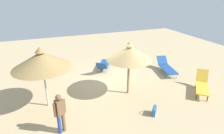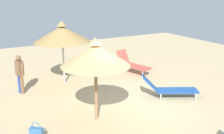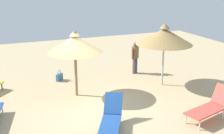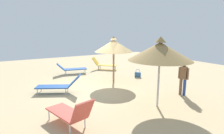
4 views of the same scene
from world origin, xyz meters
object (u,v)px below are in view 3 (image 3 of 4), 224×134
parasol_umbrella_far_right (75,44)px  lounge_chair_near_left (111,119)px  parasol_umbrella_far_left (164,36)px  handbag (59,77)px  person_standing_center (135,56)px  lounge_chair_front (211,106)px

parasol_umbrella_far_right → lounge_chair_near_left: 3.54m
parasol_umbrella_far_left → handbag: size_ratio=5.35×
parasol_umbrella_far_left → lounge_chair_near_left: (2.83, -3.53, -1.77)m
parasol_umbrella_far_left → parasol_umbrella_far_right: (-0.27, -3.75, -0.07)m
parasol_umbrella_far_left → lounge_chair_near_left: size_ratio=1.28×
person_standing_center → lounge_chair_front: bearing=1.7°
handbag → parasol_umbrella_far_right: bearing=7.7°
lounge_chair_near_left → parasol_umbrella_far_left: bearing=128.7°
parasol_umbrella_far_right → handbag: 2.74m
lounge_chair_near_left → lounge_chair_front: bearing=80.9°
parasol_umbrella_far_left → lounge_chair_front: size_ratio=1.42×
lounge_chair_near_left → parasol_umbrella_far_right: bearing=-175.9°
lounge_chair_near_left → handbag: size_ratio=4.19×
lounge_chair_front → parasol_umbrella_far_left: bearing=176.2°
lounge_chair_front → lounge_chair_near_left: bearing=-99.1°
person_standing_center → parasol_umbrella_far_right: bearing=-64.2°
lounge_chair_front → person_standing_center: size_ratio=1.24×
parasol_umbrella_far_left → lounge_chair_near_left: bearing=-51.3°
lounge_chair_front → handbag: size_ratio=3.78×
lounge_chair_front → handbag: (-5.59, -3.80, -0.29)m
person_standing_center → handbag: size_ratio=3.05×
parasol_umbrella_far_right → lounge_chair_near_left: bearing=4.1°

